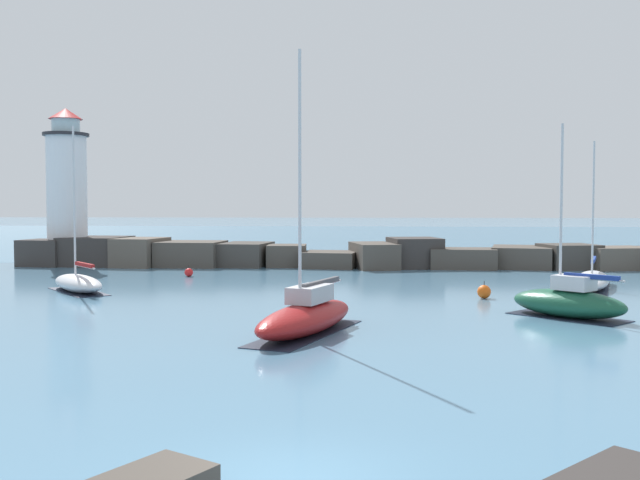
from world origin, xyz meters
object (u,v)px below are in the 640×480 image
object	(u,v)px
mooring_buoy_orange_near	(484,292)
mooring_buoy_far_side	(189,272)
sailboat_moored_0	(592,280)
sailboat_moored_3	(78,282)
sailboat_moored_2	(306,315)
sailboat_moored_4	(569,301)
lighthouse	(67,198)

from	to	relation	value
mooring_buoy_orange_near	mooring_buoy_far_side	bearing A→B (deg)	151.26
sailboat_moored_0	sailboat_moored_3	world-z (taller)	sailboat_moored_3
sailboat_moored_2	mooring_buoy_far_side	distance (m)	23.79
sailboat_moored_0	sailboat_moored_3	bearing A→B (deg)	-171.78
sailboat_moored_4	lighthouse	bearing A→B (deg)	143.21
sailboat_moored_2	sailboat_moored_3	bearing A→B (deg)	139.71
mooring_buoy_orange_near	sailboat_moored_2	bearing A→B (deg)	-126.89
sailboat_moored_0	sailboat_moored_3	distance (m)	30.17
mooring_buoy_orange_near	mooring_buoy_far_side	size ratio (longest dim) A/B	1.16
sailboat_moored_4	mooring_buoy_orange_near	size ratio (longest dim) A/B	9.25
sailboat_moored_2	mooring_buoy_orange_near	distance (m)	13.88
sailboat_moored_0	mooring_buoy_orange_near	world-z (taller)	sailboat_moored_0
sailboat_moored_0	sailboat_moored_4	size ratio (longest dim) A/B	1.02
lighthouse	sailboat_moored_3	size ratio (longest dim) A/B	1.37
sailboat_moored_2	sailboat_moored_4	world-z (taller)	sailboat_moored_2
lighthouse	sailboat_moored_2	distance (m)	38.65
mooring_buoy_far_side	sailboat_moored_0	bearing A→B (deg)	-10.67
sailboat_moored_4	mooring_buoy_far_side	distance (m)	27.13
sailboat_moored_3	mooring_buoy_orange_near	bearing A→B (deg)	-2.74
sailboat_moored_4	sailboat_moored_2	bearing A→B (deg)	-156.38
sailboat_moored_0	mooring_buoy_far_side	bearing A→B (deg)	169.33
mooring_buoy_orange_near	mooring_buoy_far_side	world-z (taller)	mooring_buoy_orange_near
lighthouse	sailboat_moored_4	xyz separation A→B (m)	(34.31, -25.66, -4.90)
mooring_buoy_orange_near	sailboat_moored_4	bearing A→B (deg)	-66.29
sailboat_moored_0	sailboat_moored_4	distance (m)	12.46
mooring_buoy_orange_near	lighthouse	bearing A→B (deg)	148.42
sailboat_moored_0	mooring_buoy_orange_near	distance (m)	8.96
mooring_buoy_orange_near	sailboat_moored_0	bearing A→B (deg)	37.10
lighthouse	mooring_buoy_orange_near	bearing A→B (deg)	-31.58
lighthouse	sailboat_moored_2	size ratio (longest dim) A/B	1.22
sailboat_moored_2	mooring_buoy_far_side	world-z (taller)	sailboat_moored_2
lighthouse	sailboat_moored_4	bearing A→B (deg)	-36.79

